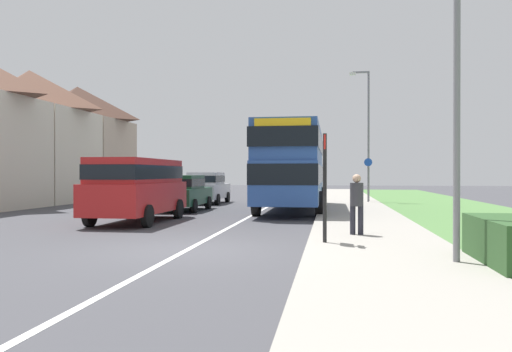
# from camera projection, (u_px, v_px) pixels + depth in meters

# --- Properties ---
(ground_plane) EXTENTS (120.00, 120.00, 0.00)m
(ground_plane) POSITION_uv_depth(u_px,v_px,m) (187.00, 250.00, 11.01)
(ground_plane) COLOR #424247
(lane_marking_centre) EXTENTS (0.14, 60.00, 0.01)m
(lane_marking_centre) POSITION_uv_depth(u_px,v_px,m) (247.00, 218.00, 18.92)
(lane_marking_centre) COLOR silver
(lane_marking_centre) RESTS_ON ground_plane
(pavement_near_side) EXTENTS (3.20, 68.00, 0.12)m
(pavement_near_side) POSITION_uv_depth(u_px,v_px,m) (364.00, 223.00, 16.32)
(pavement_near_side) COLOR #9E998E
(pavement_near_side) RESTS_ON ground_plane
(grass_verge_seaward) EXTENTS (6.00, 68.00, 0.08)m
(grass_verge_seaward) POSITION_uv_depth(u_px,v_px,m) (504.00, 226.00, 15.68)
(grass_verge_seaward) COLOR #517F42
(grass_verge_seaward) RESTS_ON ground_plane
(double_decker_bus) EXTENTS (2.80, 9.67, 3.70)m
(double_decker_bus) POSITION_uv_depth(u_px,v_px,m) (293.00, 163.00, 22.36)
(double_decker_bus) COLOR #284C93
(double_decker_bus) RESTS_ON ground_plane
(parked_van_red) EXTENTS (2.11, 5.17, 2.18)m
(parked_van_red) POSITION_uv_depth(u_px,v_px,m) (138.00, 185.00, 17.30)
(parked_van_red) COLOR #B21E1E
(parked_van_red) RESTS_ON ground_plane
(parked_car_dark_green) EXTENTS (1.95, 4.05, 1.61)m
(parked_car_dark_green) POSITION_uv_depth(u_px,v_px,m) (182.00, 191.00, 22.53)
(parked_car_dark_green) COLOR #19472D
(parked_car_dark_green) RESTS_ON ground_plane
(parked_car_silver) EXTENTS (1.98, 4.21, 1.74)m
(parked_car_silver) POSITION_uv_depth(u_px,v_px,m) (207.00, 187.00, 27.98)
(parked_car_silver) COLOR #B7B7BC
(parked_car_silver) RESTS_ON ground_plane
(pedestrian_at_stop) EXTENTS (0.34, 0.34, 1.67)m
(pedestrian_at_stop) POSITION_uv_depth(u_px,v_px,m) (357.00, 201.00, 12.84)
(pedestrian_at_stop) COLOR #23232D
(pedestrian_at_stop) RESTS_ON ground_plane
(bus_stop_sign) EXTENTS (0.09, 0.52, 2.60)m
(bus_stop_sign) POSITION_uv_depth(u_px,v_px,m) (325.00, 180.00, 11.39)
(bus_stop_sign) COLOR black
(bus_stop_sign) RESTS_ON ground_plane
(cycle_route_sign) EXTENTS (0.44, 0.08, 2.52)m
(cycle_route_sign) POSITION_uv_depth(u_px,v_px,m) (368.00, 178.00, 27.47)
(cycle_route_sign) COLOR slate
(cycle_route_sign) RESTS_ON ground_plane
(street_lamp_near) EXTENTS (1.14, 0.20, 7.03)m
(street_lamp_near) POSITION_uv_depth(u_px,v_px,m) (451.00, 40.00, 8.89)
(street_lamp_near) COLOR slate
(street_lamp_near) RESTS_ON ground_plane
(street_lamp_mid) EXTENTS (1.14, 0.20, 7.52)m
(street_lamp_mid) POSITION_uv_depth(u_px,v_px,m) (367.00, 127.00, 28.54)
(street_lamp_mid) COLOR slate
(street_lamp_mid) RESTS_ON ground_plane
(house_terrace_far_side) EXTENTS (6.44, 16.61, 7.69)m
(house_terrace_far_side) POSITION_uv_depth(u_px,v_px,m) (29.00, 136.00, 29.09)
(house_terrace_far_side) COLOR beige
(house_terrace_far_side) RESTS_ON ground_plane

